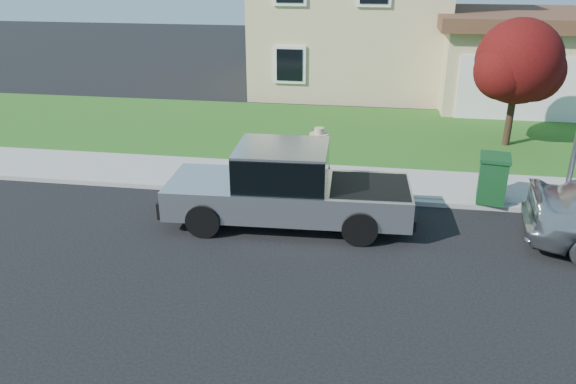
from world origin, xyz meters
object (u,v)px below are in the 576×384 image
object	(u,v)px
pickup_truck	(287,188)
ornamental_tree	(519,66)
woman	(318,168)
trash_bin	(493,178)

from	to	relation	value
pickup_truck	ornamental_tree	bearing A→B (deg)	44.65
woman	ornamental_tree	xyz separation A→B (m)	(5.47, 5.24, 1.68)
trash_bin	woman	bearing A→B (deg)	-164.56
ornamental_tree	pickup_truck	bearing A→B (deg)	-132.94
pickup_truck	trash_bin	xyz separation A→B (m)	(4.71, 1.68, -0.12)
ornamental_tree	trash_bin	size ratio (longest dim) A/B	3.42
pickup_truck	ornamental_tree	distance (m)	9.03
pickup_truck	ornamental_tree	xyz separation A→B (m)	(6.03, 6.48, 1.74)
pickup_truck	trash_bin	size ratio (longest dim) A/B	4.94
trash_bin	ornamental_tree	bearing A→B (deg)	83.89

